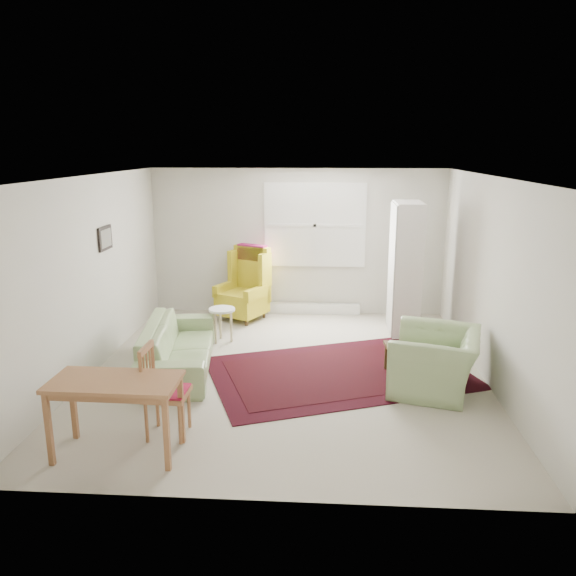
# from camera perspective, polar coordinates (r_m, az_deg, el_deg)

# --- Properties ---
(room) EXTENTS (5.04, 5.54, 2.51)m
(room) POSITION_cam_1_polar(r_m,az_deg,el_deg) (7.19, 0.11, 1.42)
(room) COLOR #B8B09D
(room) RESTS_ON ground
(rug) EXTENTS (3.74, 3.07, 0.03)m
(rug) POSITION_cam_1_polar(r_m,az_deg,el_deg) (7.37, 5.17, -8.45)
(rug) COLOR black
(rug) RESTS_ON ground
(sofa) EXTENTS (1.11, 2.21, 0.85)m
(sofa) POSITION_cam_1_polar(r_m,az_deg,el_deg) (7.48, -11.14, -4.95)
(sofa) COLOR #8CA56E
(sofa) RESTS_ON ground
(armchair) EXTENTS (1.25, 1.34, 0.87)m
(armchair) POSITION_cam_1_polar(r_m,az_deg,el_deg) (6.93, 14.74, -6.63)
(armchair) COLOR #8CA56E
(armchair) RESTS_ON ground
(wingback_chair) EXTENTS (0.98, 1.00, 1.24)m
(wingback_chair) POSITION_cam_1_polar(r_m,az_deg,el_deg) (9.42, -4.71, 0.44)
(wingback_chair) COLOR gold
(wingback_chair) RESTS_ON ground
(coffee_table) EXTENTS (0.53, 0.53, 0.40)m
(coffee_table) POSITION_cam_1_polar(r_m,az_deg,el_deg) (7.34, 11.83, -7.28)
(coffee_table) COLOR #442F15
(coffee_table) RESTS_ON ground
(stool) EXTENTS (0.44, 0.44, 0.52)m
(stool) POSITION_cam_1_polar(r_m,az_deg,el_deg) (8.45, -6.69, -3.73)
(stool) COLOR white
(stool) RESTS_ON ground
(cabinet) EXTENTS (0.43, 0.82, 2.04)m
(cabinet) POSITION_cam_1_polar(r_m,az_deg,el_deg) (8.84, 11.86, 1.95)
(cabinet) COLOR white
(cabinet) RESTS_ON ground
(desk) EXTENTS (1.20, 0.61, 0.75)m
(desk) POSITION_cam_1_polar(r_m,az_deg,el_deg) (5.64, -16.95, -12.42)
(desk) COLOR #A06A40
(desk) RESTS_ON ground
(desk_chair) EXTENTS (0.43, 0.43, 0.95)m
(desk_chair) POSITION_cam_1_polar(r_m,az_deg,el_deg) (5.81, -12.20, -10.21)
(desk_chair) COLOR #A06A40
(desk_chair) RESTS_ON ground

